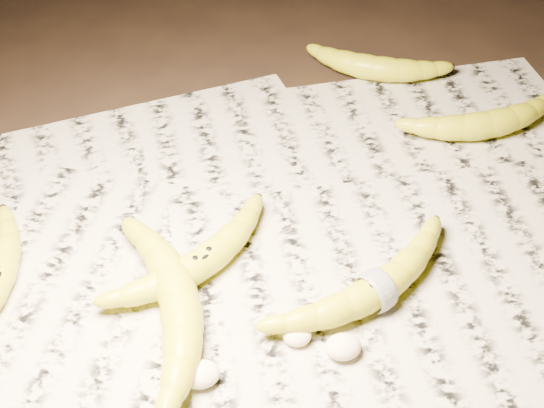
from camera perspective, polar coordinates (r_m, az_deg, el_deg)
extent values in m
plane|color=black|center=(0.83, -0.23, -2.25)|extent=(3.00, 3.00, 0.00)
cube|color=#B2AC98|center=(0.80, 0.73, -3.60)|extent=(0.90, 0.70, 0.01)
torus|color=white|center=(0.75, 7.85, -6.30)|extent=(0.02, 0.04, 0.04)
ellipsoid|color=#FAEAC2|center=(0.69, -5.38, -12.46)|extent=(0.03, 0.03, 0.02)
ellipsoid|color=#FAEAC2|center=(0.71, 5.39, -10.47)|extent=(0.03, 0.03, 0.02)
ellipsoid|color=#FAEAC2|center=(0.72, 1.93, -9.73)|extent=(0.03, 0.02, 0.02)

